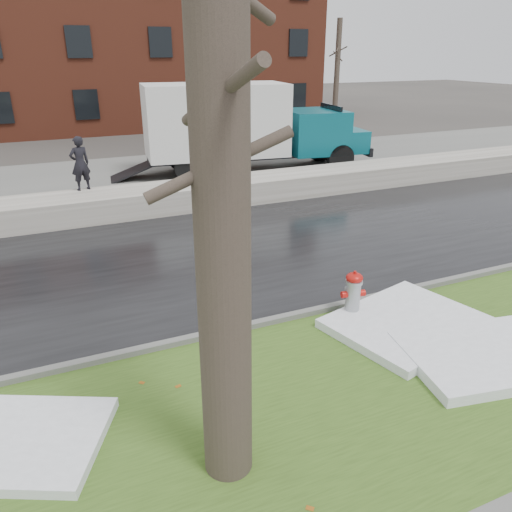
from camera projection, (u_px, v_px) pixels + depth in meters
name	position (u px, v px, depth m)	size (l,w,h in m)	color
ground	(282.00, 357.00, 8.17)	(120.00, 120.00, 0.00)	#47423D
verge	(321.00, 401.00, 7.11)	(60.00, 4.50, 0.04)	#324B19
road	(198.00, 258.00, 11.97)	(60.00, 7.00, 0.03)	black
parking_lot	(131.00, 180.00, 19.15)	(60.00, 9.00, 0.03)	slate
curb	(257.00, 325.00, 8.99)	(60.00, 0.15, 0.14)	slate
snowbank	(156.00, 199.00, 15.38)	(60.00, 1.60, 0.75)	#BDB7AD
brick_building	(105.00, 43.00, 32.33)	(26.00, 12.00, 10.00)	maroon
bg_tree_right	(337.00, 70.00, 33.12)	(1.40, 1.62, 6.50)	brown
fire_hydrant	(353.00, 293.00, 9.12)	(0.46, 0.42, 0.94)	#95989C
tree	(221.00, 172.00, 4.64)	(1.47, 1.76, 7.08)	brown
box_truck	(243.00, 126.00, 19.72)	(10.50, 3.46, 3.46)	black
worker	(80.00, 163.00, 14.67)	(0.58, 0.38, 1.59)	black
snow_patch_near	(406.00, 323.00, 8.95)	(2.60, 2.00, 0.16)	white
snow_patch_far	(13.00, 441.00, 6.27)	(2.20, 1.60, 0.14)	white
snow_patch_side	(493.00, 355.00, 8.00)	(2.80, 1.80, 0.18)	white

